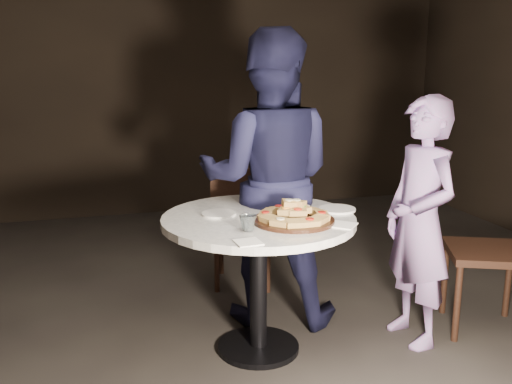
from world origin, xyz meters
TOP-DOWN VIEW (x-y plane):
  - floor at (0.00, 0.00)m, footprint 7.00×7.00m
  - table at (-0.15, 0.13)m, footprint 1.35×1.35m
  - serving_board at (0.00, -0.03)m, footprint 0.58×0.58m
  - focaccia_pile at (0.00, -0.03)m, footprint 0.40×0.39m
  - plate_left at (-0.36, 0.23)m, footprint 0.24×0.24m
  - plate_right at (0.33, 0.13)m, footprint 0.26×0.26m
  - water_glass at (-0.28, -0.12)m, footprint 0.09×0.09m
  - napkin_near at (-0.33, -0.31)m, footprint 0.13×0.13m
  - napkin_far at (0.23, -0.17)m, footprint 0.19×0.19m
  - chair_far at (0.01, 1.09)m, footprint 0.56×0.57m
  - chair_right at (1.41, -0.04)m, footprint 0.65×0.64m
  - diner_navy at (0.04, 0.55)m, footprint 1.11×0.99m
  - diner_teal at (0.81, 0.01)m, footprint 0.40×0.57m

SIDE VIEW (x-z plane):
  - floor at x=0.00m, z-range 0.00..0.00m
  - chair_far at x=0.01m, z-range 0.07..1.02m
  - chair_right at x=1.41m, z-range 0.08..1.10m
  - table at x=-0.15m, z-range 0.26..1.08m
  - diner_teal at x=0.81m, z-range 0.00..1.49m
  - napkin_near at x=-0.33m, z-range 0.82..0.83m
  - napkin_far at x=0.23m, z-range 0.82..0.83m
  - plate_left at x=-0.36m, z-range 0.82..0.83m
  - plate_right at x=0.33m, z-range 0.82..0.84m
  - serving_board at x=0.00m, z-range 0.82..0.84m
  - water_glass at x=-0.28m, z-range 0.82..0.91m
  - focaccia_pile at x=0.00m, z-range 0.82..0.93m
  - diner_navy at x=0.04m, z-range 0.00..1.88m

